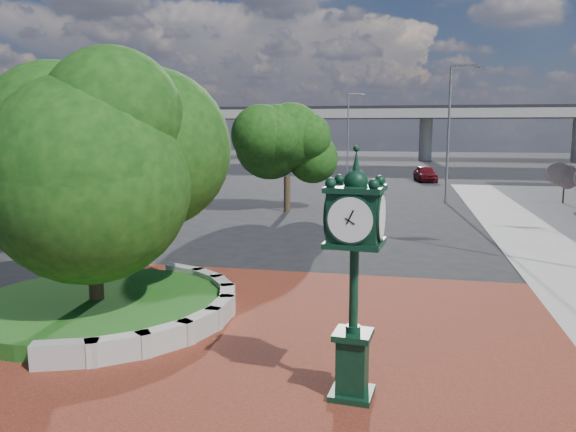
% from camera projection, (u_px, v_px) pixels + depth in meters
% --- Properties ---
extents(ground, '(200.00, 200.00, 0.00)m').
position_uv_depth(ground, '(295.00, 329.00, 12.91)').
color(ground, black).
rests_on(ground, ground).
extents(plaza, '(12.00, 12.00, 0.04)m').
position_uv_depth(plaza, '(286.00, 345.00, 11.94)').
color(plaza, maroon).
rests_on(plaza, ground).
extents(planter_wall, '(2.96, 6.77, 0.54)m').
position_uv_depth(planter_wall, '(184.00, 310.00, 13.42)').
color(planter_wall, '#9E9B93').
rests_on(planter_wall, ground).
extents(grass_bed, '(6.10, 6.10, 0.40)m').
position_uv_depth(grass_bed, '(98.00, 307.00, 13.90)').
color(grass_bed, '#194513').
rests_on(grass_bed, ground).
extents(overpass, '(90.00, 12.00, 7.50)m').
position_uv_depth(overpass, '(389.00, 114.00, 79.62)').
color(overpass, '#9E9B93').
rests_on(overpass, ground).
extents(tree_planter, '(5.20, 5.20, 6.33)m').
position_uv_depth(tree_planter, '(90.00, 164.00, 13.35)').
color(tree_planter, '#38281C').
rests_on(tree_planter, ground).
extents(tree_street, '(4.40, 4.40, 5.45)m').
position_uv_depth(tree_street, '(287.00, 153.00, 30.62)').
color(tree_street, '#38281C').
rests_on(tree_street, ground).
extents(post_clock, '(0.95, 0.95, 4.24)m').
position_uv_depth(post_clock, '(354.00, 266.00, 9.25)').
color(post_clock, black).
rests_on(post_clock, ground).
extents(parked_car, '(2.23, 4.23, 1.37)m').
position_uv_depth(parked_car, '(425.00, 173.00, 48.56)').
color(parked_car, '#5C0D13').
rests_on(parked_car, ground).
extents(street_lamp_near, '(1.84, 0.58, 8.29)m').
position_uv_depth(street_lamp_near, '(452.00, 123.00, 33.85)').
color(street_lamp_near, slate).
rests_on(street_lamp_near, ground).
extents(street_lamp_far, '(1.71, 0.84, 8.04)m').
position_uv_depth(street_lamp_far, '(350.00, 127.00, 56.70)').
color(street_lamp_far, slate).
rests_on(street_lamp_far, ground).
extents(shrub_far, '(1.20, 1.20, 2.20)m').
position_uv_depth(shrub_far, '(565.00, 178.00, 33.92)').
color(shrub_far, '#38281C').
rests_on(shrub_far, ground).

